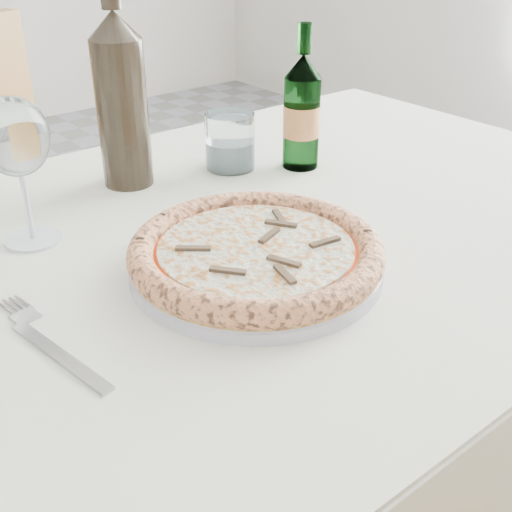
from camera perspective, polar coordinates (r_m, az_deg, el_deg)
The scene contains 9 objects.
dining_table at distance 0.87m, azimuth -4.19°, elevation -3.93°, with size 1.42×0.85×0.76m.
chair_far at distance 1.51m, azimuth -21.12°, elevation 3.35°, with size 0.53×0.53×0.93m.
plate at distance 0.75m, azimuth 0.00°, elevation -0.75°, with size 0.29×0.29×0.02m.
pizza at distance 0.74m, azimuth -0.00°, elevation 0.43°, with size 0.29×0.29×0.03m.
fork at distance 0.66m, azimuth -17.95°, elevation -7.40°, with size 0.04×0.22×0.00m.
wine_glass at distance 0.82m, azimuth -20.65°, elevation 9.58°, with size 0.08×0.08×0.18m.
tumbler at distance 1.04m, azimuth -2.32°, elevation 9.84°, with size 0.08×0.08×0.09m.
beer_bottle at distance 1.03m, azimuth 4.09°, elevation 12.63°, with size 0.06×0.06×0.22m.
wine_bottle at distance 0.97m, azimuth -11.90°, elevation 13.53°, with size 0.07×0.07×0.31m.
Camera 1 is at (-0.36, -0.75, 1.13)m, focal length 45.00 mm.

